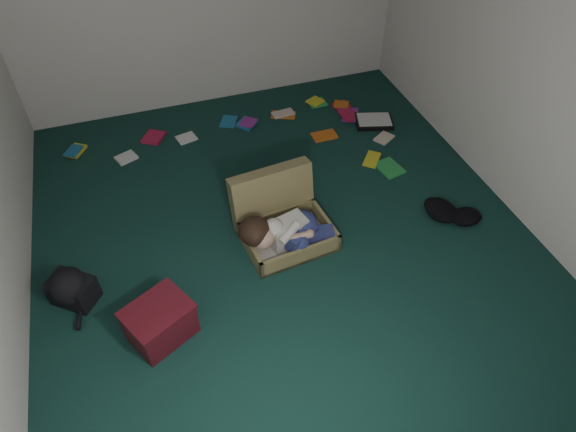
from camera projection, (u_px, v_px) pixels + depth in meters
floor at (282, 234)px, 4.32m from camera, size 4.50×4.50×0.00m
wall_front at (471, 412)px, 1.89m from camera, size 4.50×0.00×4.50m
wall_right at (533, 53)px, 3.86m from camera, size 0.00×4.50×4.50m
suitcase at (281, 219)px, 4.22m from camera, size 0.78×0.76×0.52m
person at (285, 231)px, 4.06m from camera, size 0.78×0.37×0.32m
maroon_bin at (160, 322)px, 3.52m from camera, size 0.54×0.50×0.30m
backpack at (73, 289)px, 3.76m from camera, size 0.50×0.49×0.24m
clothing_pile at (453, 209)px, 4.44m from camera, size 0.47×0.42×0.13m
paper_tray at (374, 121)px, 5.45m from camera, size 0.45×0.39×0.05m
book_scatter at (271, 133)px, 5.33m from camera, size 3.21×1.52×0.02m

